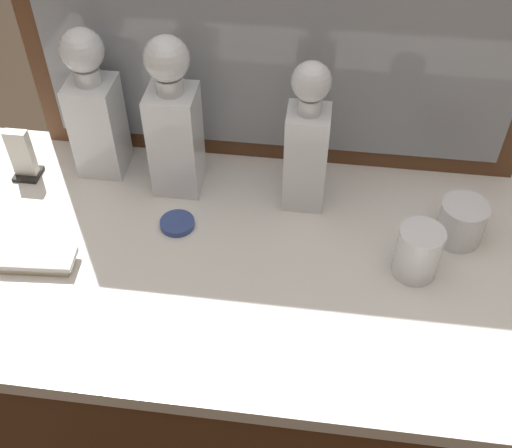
% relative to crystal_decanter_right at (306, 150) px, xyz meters
% --- Properties ---
extents(dresser, '(1.29, 0.61, 0.85)m').
position_rel_crystal_decanter_right_xyz_m(dresser, '(-0.07, -0.16, -0.55)').
color(dresser, brown).
rests_on(dresser, ground_plane).
extents(crystal_decanter_right, '(0.08, 0.08, 0.30)m').
position_rel_crystal_decanter_right_xyz_m(crystal_decanter_right, '(0.00, 0.00, 0.00)').
color(crystal_decanter_right, white).
rests_on(crystal_decanter_right, dresser).
extents(crystal_decanter_far_left, '(0.09, 0.09, 0.32)m').
position_rel_crystal_decanter_right_xyz_m(crystal_decanter_far_left, '(-0.25, 0.01, 0.01)').
color(crystal_decanter_far_left, white).
rests_on(crystal_decanter_far_left, dresser).
extents(crystal_decanter_front, '(0.09, 0.09, 0.31)m').
position_rel_crystal_decanter_right_xyz_m(crystal_decanter_front, '(-0.41, 0.05, 0.00)').
color(crystal_decanter_front, white).
rests_on(crystal_decanter_front, dresser).
extents(crystal_tumbler_right, '(0.08, 0.08, 0.10)m').
position_rel_crystal_decanter_right_xyz_m(crystal_tumbler_right, '(0.21, -0.16, -0.08)').
color(crystal_tumbler_right, white).
rests_on(crystal_tumbler_right, dresser).
extents(crystal_tumbler_far_right, '(0.08, 0.08, 0.08)m').
position_rel_crystal_decanter_right_xyz_m(crystal_tumbler_far_right, '(0.29, -0.07, -0.08)').
color(crystal_tumbler_far_right, white).
rests_on(crystal_tumbler_far_right, dresser).
extents(silver_brush_rear, '(0.15, 0.06, 0.02)m').
position_rel_crystal_decanter_right_xyz_m(silver_brush_rear, '(-0.45, -0.23, -0.11)').
color(silver_brush_rear, '#B7A88C').
rests_on(silver_brush_rear, dresser).
extents(porcelain_dish, '(0.06, 0.06, 0.01)m').
position_rel_crystal_decanter_right_xyz_m(porcelain_dish, '(-0.23, -0.10, -0.11)').
color(porcelain_dish, '#33478C').
rests_on(porcelain_dish, dresser).
extents(napkin_holder, '(0.05, 0.05, 0.11)m').
position_rel_crystal_decanter_right_xyz_m(napkin_holder, '(-0.56, -0.00, -0.07)').
color(napkin_holder, black).
rests_on(napkin_holder, dresser).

